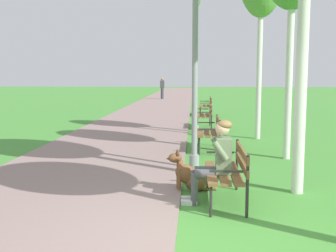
{
  "coord_description": "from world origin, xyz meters",
  "views": [
    {
      "loc": [
        -0.07,
        -4.7,
        1.91
      ],
      "look_at": [
        -0.58,
        3.53,
        0.9
      ],
      "focal_mm": 45.27,
      "sensor_mm": 36.0,
      "label": 1
    }
  ],
  "objects": [
    {
      "name": "park_bench_mid",
      "position": [
        0.35,
        5.85,
        0.51
      ],
      "size": [
        0.55,
        1.5,
        0.85
      ],
      "color": "brown",
      "rests_on": "ground"
    },
    {
      "name": "ground_plane",
      "position": [
        0.0,
        0.0,
        0.0
      ],
      "size": [
        120.0,
        120.0,
        0.0
      ],
      "primitive_type": "plane",
      "color": "#478E38"
    },
    {
      "name": "pedestrian_distant",
      "position": [
        -2.51,
        27.49,
        0.84
      ],
      "size": [
        0.32,
        0.22,
        1.65
      ],
      "color": "#383842",
      "rests_on": "ground"
    },
    {
      "name": "park_bench_furthest",
      "position": [
        0.51,
        14.92,
        0.51
      ],
      "size": [
        0.55,
        1.5,
        0.85
      ],
      "color": "brown",
      "rests_on": "ground"
    },
    {
      "name": "park_bench_far",
      "position": [
        0.33,
        10.32,
        0.51
      ],
      "size": [
        0.55,
        1.5,
        0.85
      ],
      "color": "brown",
      "rests_on": "ground"
    },
    {
      "name": "lamp_post_near",
      "position": [
        -0.06,
        3.67,
        2.15
      ],
      "size": [
        0.24,
        0.24,
        4.15
      ],
      "color": "gray",
      "rests_on": "ground"
    },
    {
      "name": "lamp_post_mid",
      "position": [
        -0.02,
        8.65,
        2.21
      ],
      "size": [
        0.24,
        0.24,
        4.28
      ],
      "color": "gray",
      "rests_on": "ground"
    },
    {
      "name": "dog_brown",
      "position": [
        -0.14,
        2.08,
        0.26
      ],
      "size": [
        0.83,
        0.34,
        0.71
      ],
      "color": "brown",
      "rests_on": "ground"
    },
    {
      "name": "park_bench_near",
      "position": [
        0.46,
        1.53,
        0.51
      ],
      "size": [
        0.55,
        1.5,
        0.85
      ],
      "color": "brown",
      "rests_on": "ground"
    },
    {
      "name": "person_seated_on_near_bench",
      "position": [
        0.25,
        1.44,
        0.68
      ],
      "size": [
        0.74,
        0.49,
        1.25
      ],
      "color": "#4C4C51",
      "rests_on": "ground"
    },
    {
      "name": "paved_path",
      "position": [
        -2.16,
        24.0,
        0.02
      ],
      "size": [
        3.78,
        60.0,
        0.04
      ],
      "primitive_type": "cube",
      "color": "gray",
      "rests_on": "ground"
    }
  ]
}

